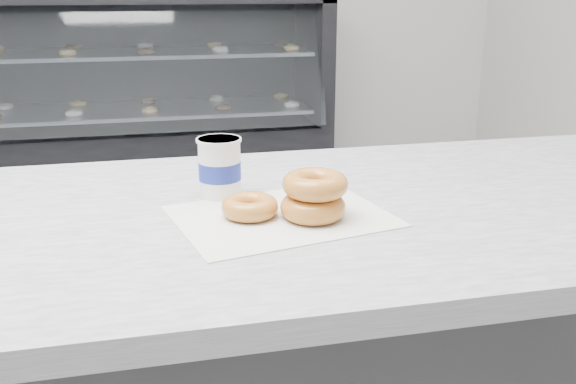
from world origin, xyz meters
name	(u,v)px	position (x,y,z in m)	size (l,w,h in m)	color
display_case	(115,126)	(0.00, 2.12, 0.49)	(2.40, 0.74, 1.25)	black
wax_paper	(281,216)	(0.37, -0.64, 0.90)	(0.34, 0.26, 0.00)	silver
donut_single	(250,207)	(0.32, -0.64, 0.92)	(0.09, 0.09, 0.03)	gold
donut_stack	(314,196)	(0.42, -0.67, 0.94)	(0.13, 0.13, 0.07)	gold
coffee_cup	(220,167)	(0.29, -0.52, 0.96)	(0.08, 0.08, 0.11)	white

